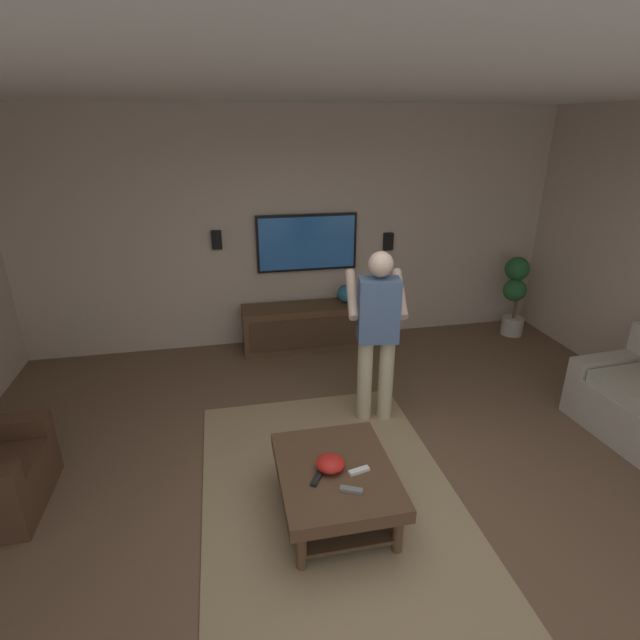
{
  "coord_description": "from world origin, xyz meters",
  "views": [
    {
      "loc": [
        -2.78,
        0.91,
        2.64
      ],
      "look_at": [
        1.36,
        0.06,
        0.93
      ],
      "focal_mm": 27.28,
      "sensor_mm": 36.0,
      "label": 1
    }
  ],
  "objects_px": {
    "remote_white": "(359,471)",
    "remote_grey": "(351,490)",
    "media_console": "(311,326)",
    "vase_round": "(346,293)",
    "tv": "(307,243)",
    "wall_speaker_right": "(217,240)",
    "bowl": "(330,463)",
    "wall_speaker_left": "(388,241)",
    "potted_plant_tall": "(515,291)",
    "person_standing": "(377,328)",
    "remote_black": "(317,478)",
    "coffee_table": "(336,480)"
  },
  "relations": [
    {
      "from": "remote_grey",
      "to": "vase_round",
      "type": "bearing_deg",
      "value": 101.42
    },
    {
      "from": "potted_plant_tall",
      "to": "vase_round",
      "type": "height_order",
      "value": "potted_plant_tall"
    },
    {
      "from": "coffee_table",
      "to": "vase_round",
      "type": "relative_size",
      "value": 4.55
    },
    {
      "from": "tv",
      "to": "wall_speaker_right",
      "type": "bearing_deg",
      "value": -90.7
    },
    {
      "from": "coffee_table",
      "to": "media_console",
      "type": "bearing_deg",
      "value": -7.27
    },
    {
      "from": "person_standing",
      "to": "wall_speaker_left",
      "type": "bearing_deg",
      "value": -11.99
    },
    {
      "from": "tv",
      "to": "vase_round",
      "type": "height_order",
      "value": "tv"
    },
    {
      "from": "remote_black",
      "to": "tv",
      "type": "bearing_deg",
      "value": -157.59
    },
    {
      "from": "tv",
      "to": "wall_speaker_right",
      "type": "relative_size",
      "value": 5.62
    },
    {
      "from": "remote_white",
      "to": "remote_black",
      "type": "relative_size",
      "value": 1.0
    },
    {
      "from": "potted_plant_tall",
      "to": "remote_white",
      "type": "distance_m",
      "value": 3.99
    },
    {
      "from": "media_console",
      "to": "wall_speaker_left",
      "type": "relative_size",
      "value": 7.73
    },
    {
      "from": "potted_plant_tall",
      "to": "remote_grey",
      "type": "relative_size",
      "value": 7.05
    },
    {
      "from": "tv",
      "to": "wall_speaker_right",
      "type": "distance_m",
      "value": 1.08
    },
    {
      "from": "remote_grey",
      "to": "wall_speaker_right",
      "type": "distance_m",
      "value": 3.56
    },
    {
      "from": "remote_black",
      "to": "vase_round",
      "type": "relative_size",
      "value": 0.68
    },
    {
      "from": "vase_round",
      "to": "person_standing",
      "type": "bearing_deg",
      "value": 174.63
    },
    {
      "from": "vase_round",
      "to": "wall_speaker_left",
      "type": "relative_size",
      "value": 1.0
    },
    {
      "from": "remote_grey",
      "to": "wall_speaker_left",
      "type": "distance_m",
      "value": 3.71
    },
    {
      "from": "remote_grey",
      "to": "media_console",
      "type": "bearing_deg",
      "value": 109.34
    },
    {
      "from": "remote_grey",
      "to": "coffee_table",
      "type": "bearing_deg",
      "value": 125.75
    },
    {
      "from": "remote_grey",
      "to": "wall_speaker_right",
      "type": "height_order",
      "value": "wall_speaker_right"
    },
    {
      "from": "tv",
      "to": "wall_speaker_left",
      "type": "relative_size",
      "value": 5.62
    },
    {
      "from": "person_standing",
      "to": "bowl",
      "type": "relative_size",
      "value": 8.01
    },
    {
      "from": "wall_speaker_right",
      "to": "remote_white",
      "type": "bearing_deg",
      "value": -164.78
    },
    {
      "from": "remote_white",
      "to": "wall_speaker_right",
      "type": "bearing_deg",
      "value": 92.57
    },
    {
      "from": "remote_white",
      "to": "media_console",
      "type": "bearing_deg",
      "value": 73.13
    },
    {
      "from": "media_console",
      "to": "tv",
      "type": "bearing_deg",
      "value": 180.0
    },
    {
      "from": "vase_round",
      "to": "wall_speaker_right",
      "type": "distance_m",
      "value": 1.7
    },
    {
      "from": "media_console",
      "to": "vase_round",
      "type": "relative_size",
      "value": 7.73
    },
    {
      "from": "person_standing",
      "to": "potted_plant_tall",
      "type": "xyz_separation_m",
      "value": [
        1.52,
        -2.38,
        -0.32
      ]
    },
    {
      "from": "potted_plant_tall",
      "to": "bowl",
      "type": "xyz_separation_m",
      "value": [
        -2.67,
        3.08,
        -0.17
      ]
    },
    {
      "from": "remote_white",
      "to": "remote_grey",
      "type": "height_order",
      "value": "same"
    },
    {
      "from": "media_console",
      "to": "vase_round",
      "type": "height_order",
      "value": "vase_round"
    },
    {
      "from": "bowl",
      "to": "wall_speaker_right",
      "type": "bearing_deg",
      "value": 12.32
    },
    {
      "from": "bowl",
      "to": "wall_speaker_left",
      "type": "bearing_deg",
      "value": -25.12
    },
    {
      "from": "coffee_table",
      "to": "wall_speaker_right",
      "type": "height_order",
      "value": "wall_speaker_right"
    },
    {
      "from": "potted_plant_tall",
      "to": "wall_speaker_right",
      "type": "relative_size",
      "value": 4.81
    },
    {
      "from": "remote_black",
      "to": "remote_grey",
      "type": "height_order",
      "value": "same"
    },
    {
      "from": "media_console",
      "to": "potted_plant_tall",
      "type": "xyz_separation_m",
      "value": [
        -0.18,
        -2.67,
        0.34
      ]
    },
    {
      "from": "remote_black",
      "to": "potted_plant_tall",
      "type": "bearing_deg",
      "value": 162.54
    },
    {
      "from": "media_console",
      "to": "remote_grey",
      "type": "relative_size",
      "value": 11.33
    },
    {
      "from": "bowl",
      "to": "wall_speaker_right",
      "type": "xyz_separation_m",
      "value": [
        3.1,
        0.68,
        0.92
      ]
    },
    {
      "from": "bowl",
      "to": "potted_plant_tall",
      "type": "bearing_deg",
      "value": -49.03
    },
    {
      "from": "coffee_table",
      "to": "media_console",
      "type": "height_order",
      "value": "media_console"
    },
    {
      "from": "remote_grey",
      "to": "vase_round",
      "type": "distance_m",
      "value": 3.25
    },
    {
      "from": "media_console",
      "to": "bowl",
      "type": "distance_m",
      "value": 2.88
    },
    {
      "from": "coffee_table",
      "to": "wall_speaker_left",
      "type": "relative_size",
      "value": 4.55
    },
    {
      "from": "media_console",
      "to": "remote_grey",
      "type": "height_order",
      "value": "media_console"
    },
    {
      "from": "person_standing",
      "to": "remote_black",
      "type": "bearing_deg",
      "value": 156.36
    }
  ]
}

